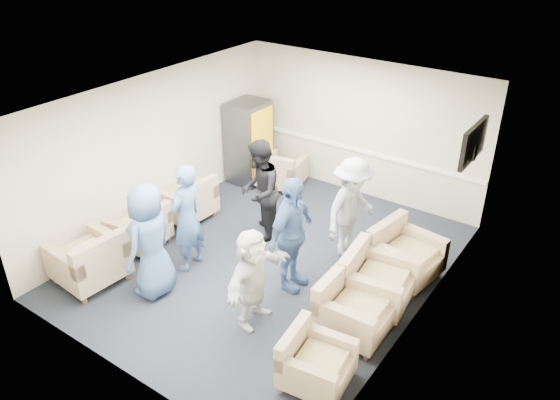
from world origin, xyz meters
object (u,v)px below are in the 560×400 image
Objects in this scene: person_back_right at (351,209)px; armchair_right_far at (402,256)px; armchair_right_near at (313,363)px; armchair_right_midfar at (373,283)px; armchair_left_near at (91,262)px; person_mid_right at (291,235)px; armchair_right_midnear at (351,310)px; person_back_left at (259,191)px; armchair_corner at (281,173)px; armchair_left_mid at (142,230)px; vending_machine at (249,142)px; person_mid_left at (187,218)px; person_front_right at (253,278)px; armchair_left_far at (188,202)px; person_front_left at (150,240)px.

armchair_right_far is at bearing -86.31° from person_back_right.
armchair_right_far is (-0.03, 2.65, 0.06)m from armchair_right_near.
armchair_right_near is 0.84× the size of armchair_right_midfar.
armchair_right_far is (3.79, 2.88, -0.01)m from armchair_left_near.
armchair_left_near is 3.08m from person_mid_right.
armchair_right_near is 1.78m from armchair_right_midfar.
armchair_right_midnear is 1.95m from person_back_right.
armchair_corner is at bearing 177.25° from person_back_left.
vending_machine reaches higher than armchair_left_mid.
vending_machine is 0.96× the size of person_mid_left.
person_back_left reaches higher than armchair_right_midfar.
armchair_right_near is at bearing 97.91° from armchair_left_near.
person_front_right is (2.77, -3.48, -0.13)m from vending_machine.
person_back_right is 1.19× the size of person_front_right.
armchair_left_near is at bearing 6.27° from armchair_left_far.
armchair_left_far is 0.88× the size of armchair_right_far.
vending_machine is (-4.02, 1.33, 0.48)m from armchair_right_far.
person_front_left reaches higher than armchair_corner.
person_back_left is 1.04× the size of person_back_right.
person_front_left is at bearing 117.73° from armchair_left_near.
armchair_left_near is 1.58m from person_mid_left.
person_mid_right is (2.67, -0.58, 0.56)m from armchair_left_far.
armchair_left_far is 0.55× the size of vending_machine.
person_mid_right reaches higher than armchair_left_mid.
armchair_left_mid is at bearing -88.10° from vending_machine.
armchair_right_midnear is 0.51× the size of person_mid_left.
person_mid_right is (-1.20, -0.33, 0.55)m from armchair_right_midfar.
armchair_left_mid is 3.95m from armchair_right_midfar.
armchair_left_near is 1.03× the size of armchair_corner.
armchair_left_near is 3.83m from armchair_right_near.
armchair_left_far is 1.02× the size of armchair_right_midnear.
person_front_left is 0.98× the size of person_mid_right.
person_mid_right is (1.61, 0.49, 0.02)m from person_mid_left.
armchair_right_near is (3.82, 0.23, -0.07)m from armchair_left_near.
person_front_right is at bearing 69.09° from person_mid_left.
armchair_right_near is at bearing 77.45° from person_front_left.
armchair_corner is 0.58× the size of vending_machine.
person_mid_left reaches higher than person_back_right.
armchair_left_mid is at bearing 128.60° from person_back_right.
armchair_left_mid is 0.52× the size of person_back_left.
armchair_right_midnear is at bearing 78.72° from armchair_left_far.
armchair_left_near is 1.08× the size of armchair_left_mid.
armchair_left_near is 0.56× the size of person_mid_right.
armchair_corner is (0.52, 4.28, -0.04)m from armchair_left_near.
armchair_left_near is 4.24m from vending_machine.
person_mid_right reaches higher than armchair_left_far.
armchair_left_near is 0.59× the size of person_back_right.
armchair_left_near reaches higher than armchair_corner.
armchair_corner is 0.55× the size of person_back_left.
armchair_right_midnear is at bearing 113.54° from armchair_left_near.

